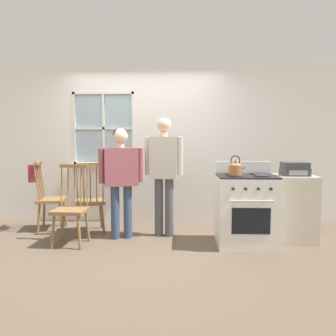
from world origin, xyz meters
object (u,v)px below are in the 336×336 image
object	(u,v)px
chair_by_window	(50,199)
person_elderly_left	(121,172)
person_teen_center	(164,166)
side_counter	(293,208)
potted_plant	(109,160)
stove	(246,209)
kettle	(235,168)
chair_near_wall	(90,202)
handbag	(33,173)
chair_center_cluster	(71,210)
stereo	(295,169)

from	to	relation	value
chair_by_window	person_elderly_left	distance (m)	1.33
person_teen_center	side_counter	world-z (taller)	person_teen_center
chair_by_window	potted_plant	distance (m)	1.11
potted_plant	side_counter	world-z (taller)	potted_plant
stove	kettle	bearing A→B (deg)	-142.11
chair_near_wall	person_teen_center	bearing A→B (deg)	154.93
side_counter	handbag	bearing A→B (deg)	174.19
side_counter	kettle	bearing A→B (deg)	-158.50
chair_center_cluster	handbag	distance (m)	1.11
person_teen_center	kettle	distance (m)	1.04
chair_by_window	kettle	distance (m)	2.85
chair_by_window	chair_near_wall	bearing A→B (deg)	-113.38
chair_by_window	handbag	world-z (taller)	same
chair_near_wall	potted_plant	size ratio (longest dim) A/B	3.95
person_teen_center	chair_near_wall	bearing A→B (deg)	179.70
chair_center_cluster	kettle	world-z (taller)	kettle
chair_center_cluster	person_elderly_left	world-z (taller)	person_elderly_left
side_counter	chair_center_cluster	bearing A→B (deg)	-174.59
stove	person_elderly_left	bearing A→B (deg)	172.56
chair_near_wall	chair_center_cluster	xyz separation A→B (m)	(-0.10, -0.56, 0.00)
chair_by_window	chair_center_cluster	bearing A→B (deg)	-152.08
potted_plant	person_elderly_left	bearing A→B (deg)	-67.54
chair_near_wall	person_elderly_left	size ratio (longest dim) A/B	0.69
chair_near_wall	stove	distance (m)	2.25
chair_near_wall	handbag	size ratio (longest dim) A/B	3.43
chair_near_wall	person_teen_center	size ratio (longest dim) A/B	0.63
potted_plant	stove	bearing A→B (deg)	-28.47
chair_center_cluster	stove	size ratio (longest dim) A/B	0.97
person_teen_center	stereo	bearing A→B (deg)	0.70
chair_near_wall	kettle	world-z (taller)	kettle
person_elderly_left	potted_plant	world-z (taller)	person_elderly_left
chair_by_window	stove	bearing A→B (deg)	-112.88
person_teen_center	handbag	distance (m)	2.01
kettle	chair_near_wall	bearing A→B (deg)	163.31
person_elderly_left	stereo	distance (m)	2.36
chair_by_window	handbag	size ratio (longest dim) A/B	3.43
handbag	side_counter	xyz separation A→B (m)	(3.77, -0.38, -0.43)
handbag	stereo	size ratio (longest dim) A/B	0.90
person_elderly_left	handbag	distance (m)	1.45
chair_center_cluster	side_counter	size ratio (longest dim) A/B	1.17
stove	potted_plant	distance (m)	2.40
potted_plant	stereo	world-z (taller)	potted_plant
kettle	side_counter	xyz separation A→B (m)	(0.85, 0.33, -0.57)
potted_plant	stereo	distance (m)	2.89
chair_center_cluster	potted_plant	bearing A→B (deg)	80.68
handbag	person_elderly_left	bearing A→B (deg)	-14.61
chair_by_window	person_elderly_left	world-z (taller)	person_elderly_left
potted_plant	stereo	size ratio (longest dim) A/B	0.79
handbag	chair_by_window	bearing A→B (deg)	10.48
person_elderly_left	chair_center_cluster	bearing A→B (deg)	-169.99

